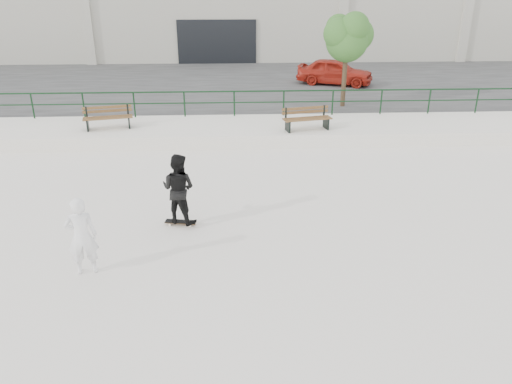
{
  "coord_description": "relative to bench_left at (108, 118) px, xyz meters",
  "views": [
    {
      "loc": [
        0.94,
        -9.06,
        5.78
      ],
      "look_at": [
        1.46,
        2.0,
        0.94
      ],
      "focal_mm": 35.0,
      "sensor_mm": 36.0,
      "label": 1
    }
  ],
  "objects": [
    {
      "name": "skateboard",
      "position": [
        3.28,
        -7.04,
        -0.83
      ],
      "size": [
        0.8,
        0.32,
        0.09
      ],
      "rotation": [
        0.0,
        0.0,
        -0.16
      ],
      "color": "black",
      "rests_on": "ground"
    },
    {
      "name": "standing_skater",
      "position": [
        3.28,
        -7.04,
        0.08
      ],
      "size": [
        1.06,
        0.96,
        1.78
      ],
      "primitive_type": "imported",
      "rotation": [
        0.0,
        0.0,
        2.74
      ],
      "color": "black",
      "rests_on": "skateboard"
    },
    {
      "name": "tree",
      "position": [
        9.47,
        3.05,
        2.55
      ],
      "size": [
        2.22,
        1.97,
        3.94
      ],
      "color": "brown",
      "rests_on": "parking_strip"
    },
    {
      "name": "red_car",
      "position": [
        9.98,
        7.71,
        0.25
      ],
      "size": [
        4.19,
        2.85,
        1.32
      ],
      "primitive_type": "imported",
      "rotation": [
        0.0,
        0.0,
        1.2
      ],
      "color": "#A52014",
      "rests_on": "parking_strip"
    },
    {
      "name": "bench_left",
      "position": [
        0.0,
        0.0,
        0.0
      ],
      "size": [
        1.85,
        0.87,
        0.82
      ],
      "rotation": [
        0.0,
        0.0,
        0.21
      ],
      "color": "#55341D",
      "rests_on": "ledge"
    },
    {
      "name": "ground",
      "position": [
        3.71,
        -9.24,
        -0.91
      ],
      "size": [
        120.0,
        120.0,
        0.0
      ],
      "primitive_type": "plane",
      "color": "silver",
      "rests_on": "ground"
    },
    {
      "name": "seated_skater",
      "position": [
        1.5,
        -9.15,
        -0.05
      ],
      "size": [
        0.69,
        0.52,
        1.72
      ],
      "primitive_type": "imported",
      "rotation": [
        0.0,
        0.0,
        3.33
      ],
      "color": "white",
      "rests_on": "ground"
    },
    {
      "name": "ledge",
      "position": [
        3.71,
        0.26,
        -0.66
      ],
      "size": [
        30.0,
        3.0,
        0.5
      ],
      "primitive_type": "cube",
      "color": "silver",
      "rests_on": "ground"
    },
    {
      "name": "bench_right",
      "position": [
        7.36,
        -0.52,
        0.0
      ],
      "size": [
        1.87,
        0.88,
        0.83
      ],
      "rotation": [
        0.0,
        0.0,
        0.21
      ],
      "color": "#55341D",
      "rests_on": "ledge"
    },
    {
      "name": "railing",
      "position": [
        3.71,
        1.56,
        0.34
      ],
      "size": [
        28.0,
        0.06,
        1.03
      ],
      "color": "#123319",
      "rests_on": "ledge"
    },
    {
      "name": "parking_strip",
      "position": [
        3.71,
        8.76,
        -0.66
      ],
      "size": [
        60.0,
        14.0,
        0.5
      ],
      "primitive_type": "cube",
      "color": "#333333",
      "rests_on": "ground"
    }
  ]
}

